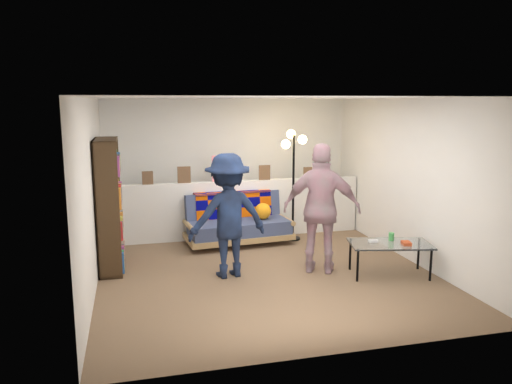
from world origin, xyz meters
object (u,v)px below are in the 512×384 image
at_px(floor_lamp, 293,163).
at_px(person_right, 322,209).
at_px(person_left, 228,216).
at_px(coffee_table, 390,245).
at_px(bookshelf, 109,210).
at_px(futon_sofa, 238,223).

xyz_separation_m(floor_lamp, person_right, (-0.14, -1.71, -0.43)).
relative_size(person_left, person_right, 0.93).
bearing_deg(person_left, coffee_table, 157.60).
bearing_deg(person_left, floor_lamp, -141.40).
xyz_separation_m(bookshelf, person_left, (1.56, -0.68, -0.02)).
bearing_deg(person_right, person_left, 18.09).
bearing_deg(coffee_table, floor_lamp, 109.23).
height_order(coffee_table, person_left, person_left).
relative_size(futon_sofa, bookshelf, 0.98).
xyz_separation_m(bookshelf, floor_lamp, (2.99, 0.87, 0.47)).
bearing_deg(coffee_table, futon_sofa, 129.34).
height_order(bookshelf, person_left, bookshelf).
bearing_deg(futon_sofa, bookshelf, -157.40).
height_order(futon_sofa, coffee_table, futon_sofa).
height_order(futon_sofa, floor_lamp, floor_lamp).
distance_m(floor_lamp, person_left, 2.16).
bearing_deg(person_right, futon_sofa, -39.09).
bearing_deg(bookshelf, futon_sofa, 22.60).
xyz_separation_m(futon_sofa, person_right, (0.81, -1.68, 0.55)).
bearing_deg(futon_sofa, person_right, -64.28).
xyz_separation_m(bookshelf, coffee_table, (3.71, -1.20, -0.44)).
height_order(coffee_table, person_right, person_right).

